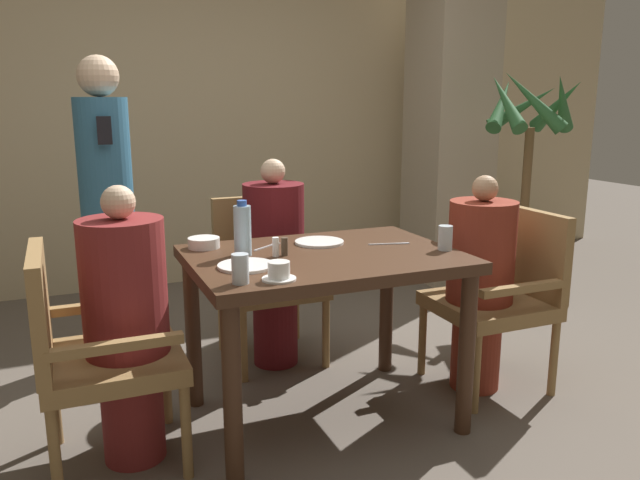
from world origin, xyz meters
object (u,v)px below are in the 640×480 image
(chair_far_side, at_px, (267,270))
(bowl_small, at_px, (204,243))
(standing_host, at_px, (107,201))
(glass_tall_near, at_px, (445,238))
(teacup_with_saucer, at_px, (279,272))
(glass_tall_mid, at_px, (240,269))
(diner_in_left_chair, at_px, (127,324))
(plate_main_left, at_px, (246,266))
(plate_main_right, at_px, (319,242))
(potted_palm, at_px, (524,209))
(chair_left_side, at_px, (90,348))
(water_bottle, at_px, (243,230))
(diner_in_right_chair, at_px, (480,282))
(diner_in_far_chair, at_px, (274,261))
(chair_right_side, at_px, (502,290))

(chair_far_side, bearing_deg, bowl_small, -131.74)
(standing_host, distance_m, glass_tall_near, 1.81)
(teacup_with_saucer, relative_size, glass_tall_mid, 1.17)
(diner_in_left_chair, height_order, glass_tall_mid, diner_in_left_chair)
(bowl_small, bearing_deg, glass_tall_mid, -90.11)
(plate_main_left, height_order, plate_main_right, same)
(standing_host, height_order, teacup_with_saucer, standing_host)
(plate_main_right, bearing_deg, chair_far_side, 95.25)
(standing_host, distance_m, potted_palm, 2.64)
(chair_left_side, height_order, teacup_with_saucer, chair_left_side)
(chair_left_side, xyz_separation_m, chair_far_side, (0.96, 0.80, 0.00))
(potted_palm, distance_m, glass_tall_mid, 2.58)
(bowl_small, height_order, water_bottle, water_bottle)
(potted_palm, relative_size, glass_tall_near, 14.94)
(diner_in_right_chair, bearing_deg, water_bottle, 174.95)
(standing_host, distance_m, teacup_with_saucer, 1.51)
(diner_in_left_chair, relative_size, bowl_small, 7.88)
(diner_in_far_chair, height_order, glass_tall_mid, diner_in_far_chair)
(chair_left_side, bearing_deg, teacup_with_saucer, -25.40)
(chair_far_side, height_order, potted_palm, potted_palm)
(chair_far_side, relative_size, plate_main_right, 3.93)
(diner_in_far_chair, bearing_deg, chair_right_side, -34.73)
(chair_far_side, bearing_deg, glass_tall_near, -61.67)
(plate_main_right, bearing_deg, standing_host, 132.27)
(plate_main_right, relative_size, teacup_with_saucer, 1.77)
(diner_in_far_chair, bearing_deg, teacup_with_saucer, -107.57)
(chair_far_side, xyz_separation_m, chair_right_side, (0.96, -0.80, 0.00))
(bowl_small, bearing_deg, chair_far_side, 48.26)
(chair_left_side, xyz_separation_m, diner_in_far_chair, (0.96, 0.67, 0.08))
(teacup_with_saucer, height_order, glass_tall_mid, glass_tall_mid)
(chair_right_side, xyz_separation_m, standing_host, (-1.75, 1.11, 0.39))
(chair_right_side, relative_size, glass_tall_mid, 8.15)
(potted_palm, height_order, water_bottle, potted_palm)
(diner_in_far_chair, relative_size, plate_main_left, 4.98)
(standing_host, distance_m, water_bottle, 1.11)
(bowl_small, bearing_deg, glass_tall_near, -25.00)
(diner_in_right_chair, distance_m, plate_main_right, 0.82)
(potted_palm, relative_size, glass_tall_mid, 14.94)
(chair_far_side, distance_m, plate_main_right, 0.68)
(diner_in_right_chair, bearing_deg, diner_in_left_chair, -180.00)
(glass_tall_mid, bearing_deg, chair_right_side, 11.94)
(teacup_with_saucer, bearing_deg, standing_host, 108.58)
(diner_in_left_chair, height_order, plate_main_left, diner_in_left_chair)
(chair_left_side, height_order, plate_main_left, chair_left_side)
(chair_left_side, relative_size, glass_tall_mid, 8.15)
(diner_in_left_chair, height_order, plate_main_right, diner_in_left_chair)
(diner_in_right_chair, height_order, water_bottle, diner_in_right_chair)
(chair_left_side, bearing_deg, glass_tall_near, -5.69)
(chair_far_side, height_order, plate_main_right, chair_far_side)
(chair_right_side, xyz_separation_m, water_bottle, (-1.29, 0.10, 0.39))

